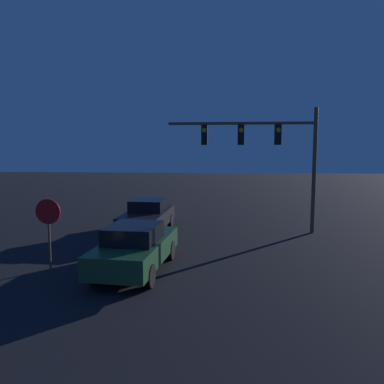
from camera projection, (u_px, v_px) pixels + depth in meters
car_near at (136, 247)px, 11.54m from camera, size 2.07×4.49×1.49m
car_far at (148, 216)px, 17.06m from camera, size 1.94×4.45×1.49m
traffic_signal_mast at (268, 146)px, 16.72m from camera, size 6.63×0.30×5.60m
stop_sign at (48, 220)px, 11.60m from camera, size 0.79×0.07×2.24m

